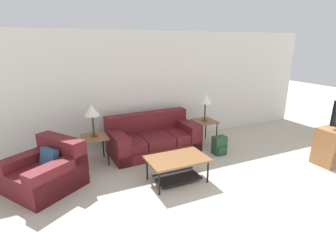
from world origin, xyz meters
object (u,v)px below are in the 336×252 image
couch (153,139)px  armchair (47,172)px  table_lamp_right (205,99)px  table_lamp_left (92,111)px  side_table_left (94,139)px  coffee_table (177,164)px  backpack (219,145)px  side_table_right (204,123)px

couch → armchair: couch is taller
table_lamp_right → table_lamp_left: bearing=180.0°
couch → side_table_left: (-1.28, -0.09, 0.23)m
couch → side_table_left: size_ratio=3.43×
armchair → table_lamp_left: size_ratio=2.18×
armchair → table_lamp_left: (0.91, 0.62, 0.81)m
coffee_table → table_lamp_left: 1.94m
table_lamp_left → backpack: (2.53, -0.69, -0.89)m
armchair → coffee_table: size_ratio=1.35×
armchair → table_lamp_right: bearing=10.1°
couch → coffee_table: (-0.13, -1.45, 0.04)m
backpack → side_table_left: bearing=164.8°
table_lamp_left → table_lamp_right: (2.57, 0.00, 0.00)m
side_table_right → backpack: side_table_right is taller
side_table_left → side_table_right: (2.57, 0.00, 0.00)m
armchair → side_table_left: bearing=34.2°
table_lamp_right → backpack: size_ratio=1.60×
side_table_left → backpack: (2.53, -0.69, -0.32)m
coffee_table → backpack: size_ratio=2.58×
coffee_table → table_lamp_left: bearing=130.3°
couch → side_table_left: bearing=-175.8°
table_lamp_right → couch: bearing=175.8°
side_table_right → backpack: size_ratio=1.44×
armchair → coffee_table: 2.19m
coffee_table → table_lamp_right: (1.41, 1.36, 0.76)m
backpack → table_lamp_left: bearing=164.8°
side_table_left → table_lamp_left: (-0.00, 0.00, 0.57)m
couch → coffee_table: bearing=-95.1°
couch → table_lamp_right: table_lamp_right is taller
side_table_right → table_lamp_left: table_lamp_left is taller
coffee_table → backpack: (1.38, 0.67, -0.13)m
table_lamp_left → armchair: bearing=-145.8°
armchair → backpack: (3.44, -0.07, -0.09)m
side_table_right → backpack: (-0.04, -0.69, -0.32)m
armchair → table_lamp_left: bearing=34.2°
side_table_right → table_lamp_left: bearing=180.0°
couch → coffee_table: size_ratio=1.91×
side_table_left → table_lamp_right: 2.63m
side_table_left → table_lamp_right: size_ratio=0.90×
coffee_table → side_table_left: size_ratio=1.80×
couch → table_lamp_left: size_ratio=3.08×
side_table_left → backpack: size_ratio=1.44×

